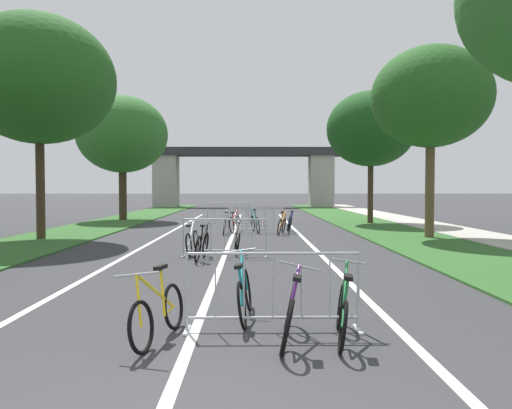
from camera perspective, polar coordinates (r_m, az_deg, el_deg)
grass_verge_left at (r=26.28m, az=-16.85°, el=-2.17°), size 3.40×53.35×0.05m
grass_verge_right at (r=25.90m, az=12.57°, el=-2.19°), size 3.40×53.35×0.05m
sidewalk_path_right at (r=26.69m, az=18.60°, el=-2.09°), size 2.35×53.35×0.08m
lane_stripe_center at (r=18.87m, az=-2.82°, el=-3.76°), size 0.14×30.86×0.01m
lane_stripe_right_lane at (r=18.96m, az=5.39°, el=-3.74°), size 0.14×30.86×0.01m
lane_stripe_left_lane at (r=19.17m, az=-10.95°, el=-3.70°), size 0.14×30.86×0.01m
overpass_bridge at (r=47.46m, az=-1.45°, el=4.25°), size 19.56×2.88×5.74m
tree_left_pine_far at (r=19.68m, az=-24.09°, el=13.18°), size 5.43×5.43×8.09m
tree_left_cypress_far at (r=29.27m, az=-15.39°, el=7.90°), size 5.19×5.19×7.16m
tree_right_pine_near at (r=19.48m, az=19.79°, el=11.70°), size 4.37×4.37×7.10m
tree_right_maple_mid at (r=26.20m, az=13.31°, el=8.59°), size 4.58×4.58×6.89m
crowd_barrier_nearest at (r=6.51m, az=1.97°, el=-10.21°), size 2.32×0.45×1.05m
crowd_barrier_second at (r=13.33m, az=-3.70°, el=-3.93°), size 2.34×0.53×1.05m
crowd_barrier_third at (r=20.16m, az=-0.04°, el=-1.92°), size 2.33×0.48×1.05m
crowd_barrier_fourth at (r=27.06m, az=-3.30°, el=-0.92°), size 2.34×0.57×1.05m
bicycle_teal_0 at (r=20.59m, az=-0.12°, el=-2.18°), size 0.60×1.72×1.04m
bicycle_white_1 at (r=13.92m, az=-2.20°, el=-4.30°), size 0.49×1.63×0.99m
bicycle_blue_2 at (r=20.76m, az=3.96°, el=-2.20°), size 0.47×1.72×1.01m
bicycle_black_3 at (r=12.89m, az=-6.34°, el=-4.78°), size 0.49×1.71×0.99m
bicycle_purple_4 at (r=6.11m, az=3.95°, el=-12.53°), size 0.62×1.70×0.93m
bicycle_silver_5 at (r=19.75m, az=-3.67°, el=-2.40°), size 0.42×1.64×1.00m
bicycle_yellow_6 at (r=6.28m, az=-11.38°, el=-12.27°), size 0.68×1.59×0.95m
bicycle_red_7 at (r=20.73m, az=-2.46°, el=-2.21°), size 0.58×1.72×0.96m
bicycle_green_8 at (r=6.25m, az=10.06°, el=-12.34°), size 0.57×1.59×0.97m
bicycle_orange_9 at (r=19.71m, az=3.04°, el=-2.45°), size 0.66×1.58×0.98m
bicycle_teal_10 at (r=7.10m, az=-1.38°, el=-10.43°), size 0.44×1.66×0.98m
bicycle_white_11 at (r=13.93m, az=-7.46°, el=-4.32°), size 0.49×1.68×0.95m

